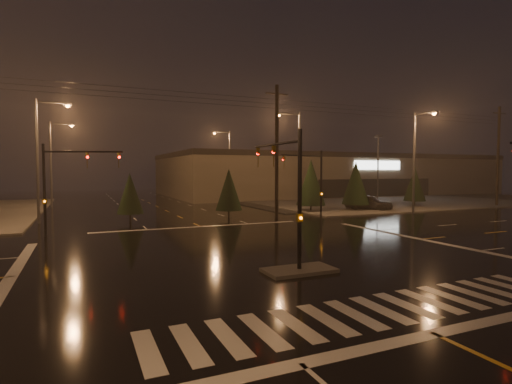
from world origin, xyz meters
TOP-DOWN VIEW (x-y plane):
  - ground at (0.00, 0.00)m, footprint 140.00×140.00m
  - sidewalk_ne at (30.00, 30.00)m, footprint 36.00×36.00m
  - median_island at (0.00, -4.00)m, footprint 3.00×1.60m
  - crosswalk at (0.00, -9.00)m, footprint 15.00×2.60m
  - stop_bar_near at (0.00, -11.00)m, footprint 16.00×0.50m
  - stop_bar_far at (0.00, 11.00)m, footprint 16.00×0.50m
  - parking_lot at (35.00, 28.00)m, footprint 50.00×24.00m
  - retail_building at (35.00, 45.99)m, footprint 60.20×28.30m
  - signal_mast_median at (0.00, -3.07)m, footprint 0.25×4.59m
  - signal_mast_ne at (9.50, 10.14)m, footprint 4.84×1.86m
  - signal_mast_nw at (-9.50, 10.14)m, footprint 4.84×1.86m
  - streetlight_1 at (-11.18, 18.00)m, footprint 2.77×0.32m
  - streetlight_2 at (-11.18, 34.00)m, footprint 2.77×0.32m
  - streetlight_3 at (11.18, 16.00)m, footprint 2.77×0.32m
  - streetlight_4 at (11.18, 36.00)m, footprint 2.77×0.32m
  - streetlight_6 at (22.00, 11.18)m, footprint 0.32×2.77m
  - utility_pole_1 at (8.00, 14.00)m, footprint 2.20×0.32m
  - utility_pole_2 at (38.00, 14.00)m, footprint 2.20×0.32m
  - conifer_0 at (13.72, 17.37)m, footprint 3.05×3.05m
  - conifer_1 at (18.69, 16.37)m, footprint 2.94×2.94m
  - conifer_2 at (28.11, 17.34)m, footprint 2.56×2.56m
  - conifer_3 at (-4.60, 16.16)m, footprint 2.18×2.18m
  - conifer_4 at (3.94, 15.56)m, footprint 2.42×2.42m
  - car_parked at (20.32, 16.14)m, footprint 4.51×5.26m

SIDE VIEW (x-z plane):
  - ground at x=0.00m, z-range 0.00..0.00m
  - crosswalk at x=0.00m, z-range 0.00..0.01m
  - stop_bar_near at x=0.00m, z-range 0.00..0.01m
  - stop_bar_far at x=0.00m, z-range 0.00..0.01m
  - parking_lot at x=35.00m, z-range 0.00..0.08m
  - sidewalk_ne at x=30.00m, z-range 0.00..0.12m
  - median_island at x=0.00m, z-range 0.00..0.15m
  - car_parked at x=20.32m, z-range 0.00..1.70m
  - conifer_3 at x=-4.60m, z-range 0.35..4.46m
  - conifer_4 at x=3.94m, z-range 0.35..4.82m
  - conifer_2 at x=28.11m, z-range 0.35..5.05m
  - conifer_1 at x=18.69m, z-range 0.35..5.64m
  - conifer_0 at x=13.72m, z-range 0.35..5.81m
  - signal_mast_median at x=0.00m, z-range 0.75..6.75m
  - signal_mast_ne at x=9.50m, z-range 0.79..6.79m
  - signal_mast_nw at x=-9.50m, z-range 0.79..6.79m
  - retail_building at x=35.00m, z-range 0.24..7.44m
  - streetlight_1 at x=-11.18m, z-range 0.80..10.80m
  - streetlight_2 at x=-11.18m, z-range 0.80..10.80m
  - streetlight_3 at x=11.18m, z-range 0.80..10.80m
  - streetlight_4 at x=11.18m, z-range 0.80..10.80m
  - streetlight_6 at x=22.00m, z-range 0.80..10.80m
  - utility_pole_1 at x=8.00m, z-range 0.13..12.13m
  - utility_pole_2 at x=38.00m, z-range 0.13..12.13m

